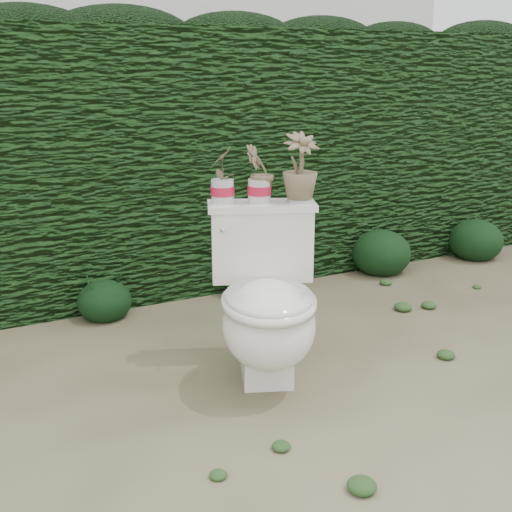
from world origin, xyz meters
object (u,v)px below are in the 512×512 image
potted_plant_center (259,175)px  potted_plant_right (300,169)px  potted_plant_left (222,176)px  toilet (267,306)px

potted_plant_center → potted_plant_right: (0.17, -0.07, 0.03)m
potted_plant_left → potted_plant_right: bearing=108.1°
potted_plant_center → potted_plant_right: size_ratio=0.83×
toilet → potted_plant_right: potted_plant_right is taller
potted_plant_left → potted_plant_right: potted_plant_right is taller
potted_plant_center → potted_plant_left: bearing=-29.6°
toilet → potted_plant_right: bearing=53.6°
toilet → potted_plant_left: (-0.08, 0.29, 0.55)m
potted_plant_right → toilet: bearing=-146.1°
toilet → potted_plant_left: 0.62m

